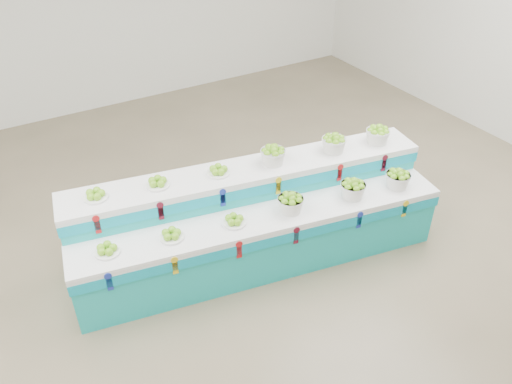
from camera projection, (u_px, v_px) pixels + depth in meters
ground at (246, 277)px, 5.62m from camera, size 10.00×10.00×0.00m
display_stand at (256, 219)px, 5.63m from camera, size 4.12×1.71×1.02m
plate_lower_left at (107, 249)px, 4.83m from camera, size 0.28×0.28×0.10m
plate_lower_mid at (171, 234)px, 5.01m from camera, size 0.28×0.28×0.10m
plate_lower_right at (234, 220)px, 5.20m from camera, size 0.28×0.28×0.10m
basket_lower_left at (290, 203)px, 5.34m from camera, size 0.32×0.32×0.21m
basket_lower_mid at (353, 189)px, 5.56m from camera, size 0.32×0.32×0.21m
basket_lower_right at (398, 178)px, 5.72m from camera, size 0.32×0.32×0.21m
plate_upper_left at (95, 194)px, 5.04m from camera, size 0.28×0.28×0.10m
plate_upper_mid at (157, 182)px, 5.22m from camera, size 0.28×0.28×0.10m
plate_upper_right at (218, 170)px, 5.40m from camera, size 0.28×0.28×0.10m
basket_upper_left at (273, 155)px, 5.55m from camera, size 0.32×0.32×0.21m
basket_upper_mid at (334, 143)px, 5.77m from camera, size 0.32×0.32×0.21m
basket_upper_right at (378, 135)px, 5.93m from camera, size 0.32×0.32×0.21m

